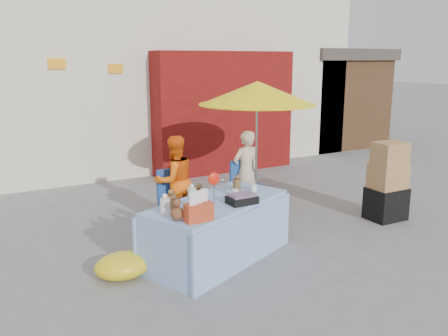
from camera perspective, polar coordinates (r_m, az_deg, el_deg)
ground at (r=6.14m, az=1.65°, el=-10.40°), size 80.00×80.00×0.00m
backdrop at (r=12.82m, az=-14.51°, el=15.57°), size 14.00×8.00×7.80m
market_table at (r=5.89m, az=-0.85°, el=-7.39°), size 2.14×1.60×1.18m
chair_left at (r=7.07m, az=-5.47°, el=-5.03°), size 0.52×0.51×0.85m
chair_right at (r=7.64m, az=3.13°, el=-3.61°), size 0.52×0.51×0.85m
vendor_orange at (r=7.07m, az=-5.98°, el=-1.51°), size 0.70×0.57×1.35m
vendor_beige at (r=7.64m, az=2.63°, el=-0.41°), size 0.51×0.36×1.33m
umbrella at (r=7.74m, az=4.03°, el=8.93°), size 1.90×1.90×2.09m
box_stack at (r=7.69m, az=19.06°, el=-1.85°), size 0.56×0.46×1.22m
tarp_bundle at (r=5.61m, az=-12.09°, el=-11.40°), size 0.79×0.73×0.29m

